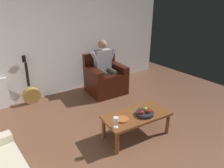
{
  "coord_description": "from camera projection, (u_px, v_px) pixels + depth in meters",
  "views": [
    {
      "loc": [
        1.72,
        1.44,
        2.07
      ],
      "look_at": [
        -0.33,
        -1.42,
        0.58
      ],
      "focal_mm": 32.08,
      "sensor_mm": 36.0,
      "label": 1
    }
  ],
  "objects": [
    {
      "name": "coffee_table",
      "position": [
        137.0,
        117.0,
        3.17
      ],
      "size": [
        1.12,
        0.63,
        0.4
      ],
      "rotation": [
        0.0,
        0.0,
        -0.11
      ],
      "color": "brown",
      "rests_on": "ground"
    },
    {
      "name": "wine_glass_near",
      "position": [
        116.0,
        120.0,
        2.78
      ],
      "size": [
        0.08,
        0.08,
        0.16
      ],
      "color": "silver",
      "rests_on": "coffee_table"
    },
    {
      "name": "armchair",
      "position": [
        105.0,
        79.0,
        4.73
      ],
      "size": [
        0.87,
        0.81,
        0.92
      ],
      "rotation": [
        0.0,
        0.0,
        -0.08
      ],
      "color": "#371309",
      "rests_on": "ground"
    },
    {
      "name": "decorative_dish",
      "position": [
        122.0,
        119.0,
        2.99
      ],
      "size": [
        0.19,
        0.19,
        0.02
      ],
      "primitive_type": "cylinder",
      "color": "#BA5E2B",
      "rests_on": "coffee_table"
    },
    {
      "name": "wall_back",
      "position": [
        62.0,
        36.0,
        4.44
      ],
      "size": [
        5.64,
        0.06,
        2.66
      ],
      "primitive_type": "cube",
      "color": "silver",
      "rests_on": "ground"
    },
    {
      "name": "person_seated",
      "position": [
        105.0,
        65.0,
        4.6
      ],
      "size": [
        0.65,
        0.56,
        1.24
      ],
      "rotation": [
        0.0,
        0.0,
        -0.08
      ],
      "color": "#9F9EAC",
      "rests_on": "ground"
    },
    {
      "name": "fruit_bowl",
      "position": [
        145.0,
        113.0,
        3.12
      ],
      "size": [
        0.28,
        0.28,
        0.11
      ],
      "color": "black",
      "rests_on": "coffee_table"
    },
    {
      "name": "ground_plane",
      "position": [
        152.0,
        159.0,
        2.81
      ],
      "size": [
        6.82,
        6.82,
        0.0
      ],
      "primitive_type": "plane",
      "color": "brown"
    },
    {
      "name": "guitar",
      "position": [
        31.0,
        94.0,
        4.25
      ],
      "size": [
        0.36,
        0.22,
        1.04
      ],
      "color": "#A8843D",
      "rests_on": "ground"
    }
  ]
}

